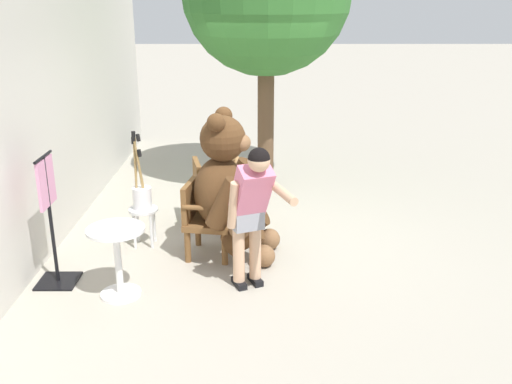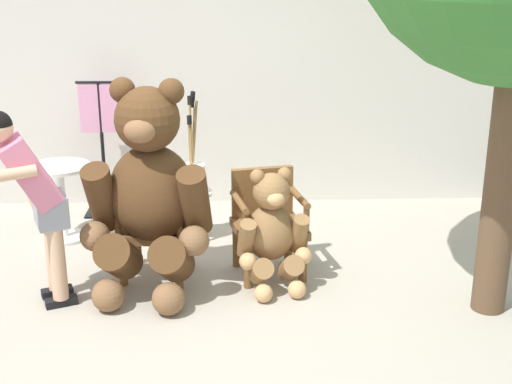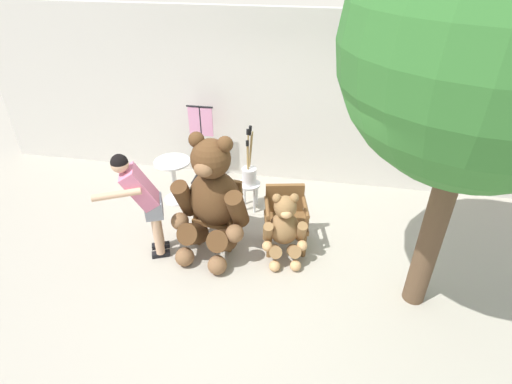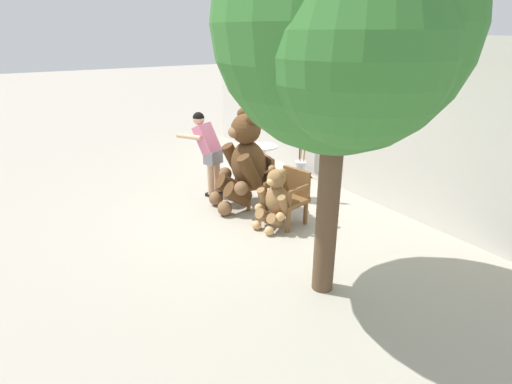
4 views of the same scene
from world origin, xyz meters
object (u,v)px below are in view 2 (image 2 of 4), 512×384
Objects in this scene: wooden_chair_left at (157,221)px; teddy_bear_large at (149,190)px; person_visitor at (33,192)px; white_stool at (194,202)px; clothing_display_stand at (102,145)px; teddy_bear_small at (272,231)px; round_side_table at (62,194)px; brush_bucket at (193,172)px; wooden_chair_right at (267,220)px.

teddy_bear_large is at bearing -95.01° from wooden_chair_left.
person_visitor is 1.77m from white_stool.
clothing_display_stand reaches higher than white_stool.
teddy_bear_large is 1.10× the size of person_visitor.
person_visitor reaches higher than teddy_bear_small.
wooden_chair_left is 1.19× the size of round_side_table.
brush_bucket reaches higher than wooden_chair_left.
wooden_chair_left is 0.91m from wooden_chair_right.
teddy_bear_large is 0.86m from person_visitor.
clothing_display_stand reaches higher than teddy_bear_small.
round_side_table is 0.81m from clothing_display_stand.
brush_bucket is (-0.67, 1.04, 0.17)m from teddy_bear_small.
teddy_bear_large is at bearing -105.69° from brush_bucket.
person_visitor is at bearing -162.18° from teddy_bear_large.
wooden_chair_right is at bearing 16.15° from teddy_bear_large.
teddy_bear_large is at bearing -105.78° from white_stool.
wooden_chair_right is 2.02m from round_side_table.
teddy_bear_large is 1.23× the size of clothing_display_stand.
person_visitor is at bearing -130.60° from brush_bucket.
teddy_bear_large is (-0.02, -0.27, 0.36)m from wooden_chair_left.
person_visitor reaches higher than white_stool.
teddy_bear_large is 1.45m from round_side_table.
wooden_chair_right is at bearing -0.04° from wooden_chair_left.
teddy_bear_large is at bearing 178.65° from teddy_bear_small.
wooden_chair_right is 1.01m from brush_bucket.
clothing_display_stand is at bearing 85.66° from person_visitor.
wooden_chair_left is 0.98m from teddy_bear_small.
wooden_chair_right is 0.93× the size of brush_bucket.
wooden_chair_right is (0.91, -0.00, 0.00)m from wooden_chair_left.
person_visitor is 2.12× the size of round_side_table.
white_stool is 1.25m from clothing_display_stand.
teddy_bear_small is 1.06× the size of brush_bucket.
brush_bucket is 1.28× the size of round_side_table.
brush_bucket is at bearing 98.07° from white_stool.
brush_bucket is at bearing 122.59° from teddy_bear_small.
teddy_bear_small is 2.13× the size of white_stool.
round_side_table is (-1.86, 0.77, -0.01)m from wooden_chair_right.
teddy_bear_large is (-0.93, -0.27, 0.36)m from wooden_chair_right.
white_stool is at bearing 122.68° from teddy_bear_small.
clothing_display_stand is at bearing 137.01° from wooden_chair_right.
wooden_chair_left is 0.80m from white_stool.
wooden_chair_right is 1.03m from teddy_bear_large.
round_side_table is (-1.22, 0.02, -0.20)m from brush_bucket.
wooden_chair_left is 1.65m from clothing_display_stand.
brush_bucket is at bearing 130.58° from wooden_chair_right.
teddy_bear_small is (0.02, -0.29, 0.02)m from wooden_chair_right.
wooden_chair_left is 1.00× the size of wooden_chair_right.
wooden_chair_left reaches higher than white_stool.
wooden_chair_left is 0.63× the size of clothing_display_stand.
wooden_chair_right is at bearing -42.99° from clothing_display_stand.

